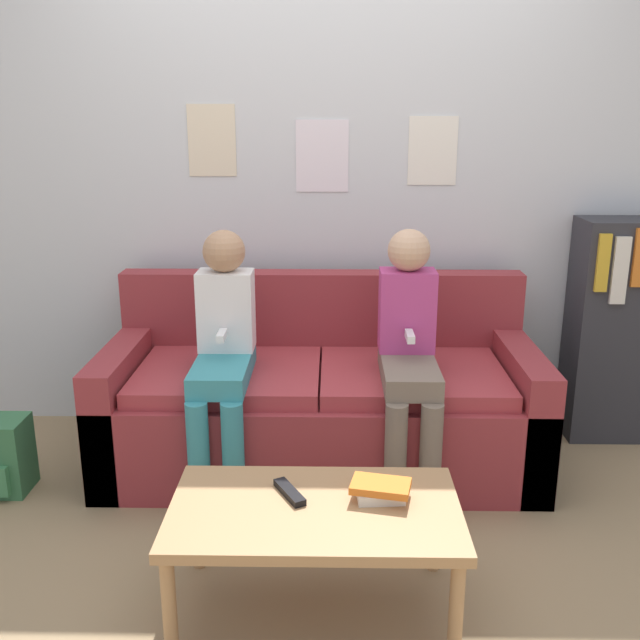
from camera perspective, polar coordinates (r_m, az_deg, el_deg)
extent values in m
plane|color=#937A56|center=(2.99, -0.14, -15.72)|extent=(10.00, 10.00, 0.00)
cube|color=silver|center=(3.59, 0.18, 11.71)|extent=(8.00, 0.06, 2.60)
cube|color=beige|center=(3.59, -8.65, 14.02)|extent=(0.23, 0.00, 0.34)
cube|color=silver|center=(3.55, 0.18, 12.98)|extent=(0.26, 0.00, 0.34)
cube|color=white|center=(3.58, 9.01, 13.23)|extent=(0.24, 0.00, 0.33)
cube|color=maroon|center=(3.33, 0.03, -8.17)|extent=(1.95, 0.83, 0.42)
cube|color=maroon|center=(3.51, 0.13, 0.44)|extent=(1.95, 0.14, 0.43)
cube|color=maroon|center=(3.43, -15.34, -6.55)|extent=(0.14, 0.83, 0.58)
cube|color=maroon|center=(3.40, 15.53, -6.75)|extent=(0.14, 0.83, 0.58)
cube|color=#A1343A|center=(3.23, -7.31, -4.39)|extent=(0.81, 0.67, 0.07)
cube|color=#A1343A|center=(3.22, 7.38, -4.48)|extent=(0.81, 0.67, 0.07)
cube|color=#AD7F51|center=(2.34, -0.48, -15.07)|extent=(0.93, 0.53, 0.04)
cylinder|color=#AD7F51|center=(2.31, -11.96, -21.62)|extent=(0.04, 0.04, 0.35)
cylinder|color=#AD7F51|center=(2.29, 10.84, -21.93)|extent=(0.04, 0.04, 0.35)
cylinder|color=#AD7F51|center=(2.68, -9.79, -15.77)|extent=(0.04, 0.04, 0.35)
cylinder|color=#AD7F51|center=(2.66, 9.18, -15.97)|extent=(0.04, 0.04, 0.35)
cylinder|color=teal|center=(2.96, -9.67, -10.88)|extent=(0.09, 0.09, 0.49)
cylinder|color=teal|center=(2.94, -6.94, -10.98)|extent=(0.09, 0.09, 0.49)
cube|color=teal|center=(3.08, -7.76, -3.91)|extent=(0.23, 0.51, 0.09)
cube|color=white|center=(3.15, -7.51, 0.77)|extent=(0.24, 0.16, 0.35)
sphere|color=tan|center=(3.09, -7.69, 5.47)|extent=(0.18, 0.18, 0.18)
cube|color=white|center=(3.03, -7.87, -1.26)|extent=(0.03, 0.12, 0.03)
cylinder|color=#756656|center=(2.92, 6.05, -11.10)|extent=(0.09, 0.09, 0.49)
cylinder|color=#756656|center=(2.94, 8.82, -11.05)|extent=(0.09, 0.09, 0.49)
cube|color=#756656|center=(3.06, 7.10, -4.01)|extent=(0.23, 0.51, 0.09)
cube|color=#B73D7F|center=(3.13, 6.96, 0.77)|extent=(0.24, 0.16, 0.36)
sphere|color=tan|center=(3.07, 7.13, 5.55)|extent=(0.18, 0.18, 0.18)
cube|color=white|center=(3.01, 7.20, -1.30)|extent=(0.03, 0.12, 0.03)
cube|color=black|center=(2.39, -2.45, -13.59)|extent=(0.12, 0.17, 0.02)
cube|color=silver|center=(2.37, 4.84, -13.72)|extent=(0.16, 0.11, 0.03)
cube|color=orange|center=(2.36, 4.87, -13.10)|extent=(0.21, 0.15, 0.02)
cube|color=#2D2D33|center=(3.81, 22.70, -0.77)|extent=(0.45, 0.28, 1.10)
cube|color=gold|center=(3.53, 21.69, 4.26)|extent=(0.06, 0.02, 0.27)
cube|color=silver|center=(3.57, 22.88, 3.66)|extent=(0.07, 0.02, 0.32)
cube|color=orange|center=(3.59, 24.22, 4.56)|extent=(0.06, 0.02, 0.27)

